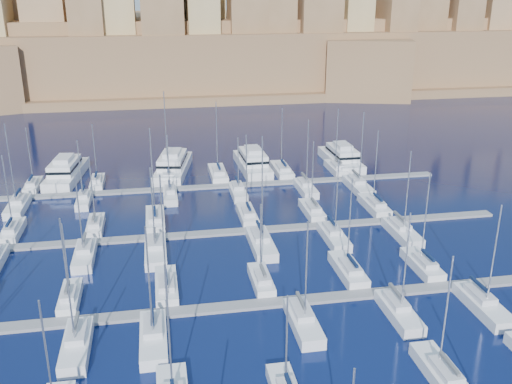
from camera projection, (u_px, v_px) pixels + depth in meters
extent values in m
plane|color=black|center=(256.00, 260.00, 80.29)|extent=(600.00, 600.00, 0.00)
cube|color=slate|center=(273.00, 303.00, 69.11)|extent=(84.00, 2.00, 0.40)
cube|color=slate|center=(245.00, 231.00, 89.49)|extent=(84.00, 2.00, 0.40)
cube|color=slate|center=(227.00, 186.00, 109.86)|extent=(84.00, 2.00, 0.40)
cylinder|color=#9EA0A8|center=(47.00, 358.00, 48.07)|extent=(0.18, 0.18, 11.01)
cylinder|color=#9EA0A8|center=(169.00, 331.00, 49.83)|extent=(0.18, 0.18, 13.12)
cylinder|color=#9EA0A8|center=(287.00, 343.00, 51.35)|extent=(0.18, 0.18, 9.62)
cube|color=white|center=(440.00, 374.00, 55.86)|extent=(2.65, 8.84, 1.64)
cube|color=silver|center=(446.00, 370.00, 54.65)|extent=(1.86, 3.98, 0.70)
cylinder|color=#9EA0A8|center=(446.00, 312.00, 53.99)|extent=(0.18, 0.18, 11.82)
cube|color=#595B60|center=(450.00, 364.00, 53.88)|extent=(0.35, 3.54, 0.35)
cube|color=white|center=(70.00, 299.00, 69.47)|extent=(2.32, 7.72, 1.59)
cube|color=silver|center=(68.00, 294.00, 68.37)|extent=(1.62, 3.47, 0.70)
cylinder|color=#9EA0A8|center=(66.00, 258.00, 68.03)|extent=(0.18, 0.18, 9.02)
cube|color=#595B60|center=(67.00, 287.00, 67.65)|extent=(0.35, 3.09, 0.35)
cube|color=white|center=(166.00, 287.00, 72.03)|extent=(2.73, 9.08, 1.65)
cube|color=silver|center=(166.00, 283.00, 70.79)|extent=(1.91, 4.09, 0.70)
cylinder|color=#9EA0A8|center=(163.00, 229.00, 69.79)|extent=(0.18, 0.18, 14.05)
cube|color=#0C1A3A|center=(166.00, 277.00, 70.01)|extent=(0.35, 3.63, 0.35)
cube|color=white|center=(261.00, 282.00, 73.52)|extent=(2.38, 7.94, 1.60)
cube|color=silver|center=(262.00, 276.00, 72.39)|extent=(1.67, 3.57, 0.70)
cylinder|color=#9EA0A8|center=(261.00, 240.00, 71.96)|extent=(0.18, 0.18, 9.76)
cube|color=#595B60|center=(263.00, 271.00, 71.67)|extent=(0.35, 3.18, 0.35)
cube|color=white|center=(348.00, 271.00, 76.18)|extent=(2.83, 9.42, 1.67)
cube|color=silver|center=(351.00, 266.00, 74.91)|extent=(1.98, 4.24, 0.70)
cylinder|color=#9EA0A8|center=(350.00, 222.00, 74.29)|extent=(0.18, 0.18, 12.06)
cube|color=#0C1A3A|center=(352.00, 261.00, 74.12)|extent=(0.35, 3.77, 0.35)
cube|color=white|center=(422.00, 266.00, 77.66)|extent=(2.65, 8.85, 1.64)
cube|color=silver|center=(426.00, 261.00, 76.44)|extent=(1.86, 3.98, 0.70)
cylinder|color=#9EA0A8|center=(426.00, 217.00, 75.70)|extent=(0.18, 0.18, 12.34)
cube|color=#0C1A3A|center=(428.00, 255.00, 75.68)|extent=(0.35, 3.54, 0.35)
cube|color=white|center=(77.00, 347.00, 60.06)|extent=(2.78, 9.27, 1.66)
cube|color=silver|center=(76.00, 333.00, 60.51)|extent=(1.95, 4.17, 0.70)
cylinder|color=#9EA0A8|center=(68.00, 283.00, 56.96)|extent=(0.18, 0.18, 14.05)
cube|color=#595B60|center=(76.00, 322.00, 60.59)|extent=(0.35, 3.71, 0.35)
cube|color=white|center=(154.00, 340.00, 61.27)|extent=(2.86, 9.52, 1.68)
cube|color=silver|center=(153.00, 326.00, 61.75)|extent=(2.00, 4.29, 0.70)
cylinder|color=#9EA0A8|center=(149.00, 283.00, 58.40)|extent=(0.18, 0.18, 12.63)
cube|color=#0C1A3A|center=(152.00, 315.00, 61.83)|extent=(0.35, 3.81, 0.35)
cube|color=white|center=(303.00, 324.00, 64.24)|extent=(2.73, 9.11, 1.66)
cube|color=silver|center=(302.00, 310.00, 64.68)|extent=(1.91, 4.10, 0.70)
cylinder|color=#9EA0A8|center=(306.00, 272.00, 61.52)|extent=(0.18, 0.18, 11.88)
cube|color=#595B60|center=(301.00, 300.00, 64.75)|extent=(0.35, 3.64, 0.35)
cube|color=white|center=(399.00, 314.00, 66.24)|extent=(2.68, 8.93, 1.65)
cube|color=silver|center=(397.00, 301.00, 66.67)|extent=(1.87, 4.02, 0.70)
cylinder|color=#9EA0A8|center=(406.00, 263.00, 63.51)|extent=(0.18, 0.18, 11.99)
cube|color=#595B60|center=(396.00, 291.00, 66.72)|extent=(0.35, 3.57, 0.35)
cube|color=white|center=(483.00, 307.00, 67.61)|extent=(2.91, 9.70, 1.69)
cube|color=silver|center=(480.00, 294.00, 68.11)|extent=(2.04, 4.37, 0.70)
cylinder|color=#9EA0A8|center=(494.00, 255.00, 64.79)|extent=(0.18, 0.18, 12.31)
cube|color=#0C1A3A|center=(479.00, 284.00, 68.20)|extent=(0.35, 3.88, 0.35)
cube|color=white|center=(13.00, 232.00, 88.32)|extent=(2.55, 8.51, 1.63)
cube|color=silver|center=(11.00, 227.00, 87.14)|extent=(1.79, 3.83, 0.70)
cylinder|color=#9EA0A8|center=(7.00, 192.00, 86.50)|extent=(0.18, 0.18, 11.44)
cube|color=#0C1A3A|center=(9.00, 222.00, 86.39)|extent=(0.35, 3.40, 0.35)
cube|color=white|center=(96.00, 227.00, 90.26)|extent=(2.46, 8.20, 1.61)
cube|color=silver|center=(94.00, 222.00, 89.11)|extent=(1.72, 3.69, 0.70)
cylinder|color=#9EA0A8|center=(92.00, 190.00, 88.56)|extent=(0.18, 0.18, 10.66)
cube|color=#595B60|center=(94.00, 217.00, 88.37)|extent=(0.35, 3.28, 0.35)
cube|color=white|center=(155.00, 221.00, 92.58)|extent=(2.96, 9.88, 1.69)
cube|color=silver|center=(155.00, 216.00, 91.26)|extent=(2.07, 4.45, 0.70)
cylinder|color=#9EA0A8|center=(152.00, 172.00, 90.30)|extent=(0.18, 0.18, 14.42)
cube|color=#0C1A3A|center=(155.00, 211.00, 90.44)|extent=(0.35, 3.95, 0.35)
cube|color=white|center=(247.00, 216.00, 94.54)|extent=(2.61, 8.70, 1.63)
cube|color=silver|center=(248.00, 211.00, 93.34)|extent=(1.83, 3.91, 0.70)
cylinder|color=#9EA0A8|center=(247.00, 173.00, 92.48)|extent=(0.18, 0.18, 12.91)
cube|color=#0C1A3A|center=(248.00, 206.00, 92.58)|extent=(0.35, 3.48, 0.35)
cube|color=white|center=(312.00, 211.00, 96.43)|extent=(2.63, 8.77, 1.64)
cube|color=silver|center=(314.00, 207.00, 95.22)|extent=(1.84, 3.95, 0.70)
cylinder|color=#9EA0A8|center=(313.00, 174.00, 94.64)|extent=(0.18, 0.18, 11.30)
cube|color=#595B60|center=(315.00, 202.00, 94.46)|extent=(0.35, 3.51, 0.35)
cube|color=white|center=(374.00, 206.00, 98.62)|extent=(2.85, 9.49, 1.67)
cube|color=silver|center=(376.00, 202.00, 97.34)|extent=(1.99, 4.27, 0.70)
cylinder|color=#9EA0A8|center=(376.00, 166.00, 96.65)|extent=(0.18, 0.18, 12.53)
cube|color=#0C1A3A|center=(378.00, 197.00, 96.54)|extent=(0.35, 3.80, 0.35)
cube|color=white|center=(85.00, 256.00, 80.28)|extent=(2.73, 9.11, 1.66)
cube|color=silver|center=(84.00, 246.00, 80.72)|extent=(1.91, 4.10, 0.70)
cylinder|color=#9EA0A8|center=(79.00, 215.00, 77.64)|extent=(0.18, 0.18, 11.43)
cube|color=#595B60|center=(84.00, 238.00, 80.79)|extent=(0.35, 3.65, 0.35)
cube|color=white|center=(156.00, 252.00, 81.49)|extent=(3.01, 10.04, 1.70)
cube|color=silver|center=(155.00, 242.00, 82.01)|extent=(2.11, 4.52, 0.70)
cylinder|color=#9EA0A8|center=(153.00, 209.00, 78.69)|extent=(0.18, 0.18, 12.03)
cube|color=#595B60|center=(155.00, 234.00, 82.12)|extent=(0.35, 4.01, 0.35)
cube|color=white|center=(261.00, 245.00, 83.89)|extent=(3.11, 10.36, 1.72)
cube|color=silver|center=(260.00, 234.00, 84.44)|extent=(2.18, 4.66, 0.70)
cylinder|color=#9EA0A8|center=(262.00, 190.00, 80.46)|extent=(0.18, 0.18, 15.71)
cube|color=#0C1A3A|center=(259.00, 226.00, 84.56)|extent=(0.35, 4.14, 0.35)
cube|color=white|center=(334.00, 238.00, 86.26)|extent=(2.79, 9.30, 1.67)
cube|color=silver|center=(332.00, 228.00, 86.72)|extent=(1.95, 4.19, 0.70)
cylinder|color=#9EA0A8|center=(337.00, 197.00, 83.57)|extent=(0.18, 0.18, 11.71)
cube|color=#0C1A3A|center=(332.00, 221.00, 86.80)|extent=(0.35, 3.72, 0.35)
cube|color=white|center=(402.00, 233.00, 87.84)|extent=(2.94, 9.80, 1.69)
cube|color=silver|center=(400.00, 224.00, 88.34)|extent=(2.06, 4.41, 0.70)
cylinder|color=#9EA0A8|center=(407.00, 191.00, 84.99)|extent=(0.18, 0.18, 12.43)
cube|color=#595B60|center=(399.00, 216.00, 88.44)|extent=(0.35, 3.92, 0.35)
cube|color=white|center=(33.00, 187.00, 108.43)|extent=(2.47, 8.23, 1.61)
cube|color=silver|center=(32.00, 182.00, 107.27)|extent=(1.73, 3.70, 0.70)
cylinder|color=#9EA0A8|center=(29.00, 155.00, 106.74)|extent=(0.18, 0.18, 10.60)
cube|color=#0C1A3A|center=(31.00, 178.00, 106.54)|extent=(0.35, 3.29, 0.35)
cube|color=white|center=(97.00, 183.00, 110.34)|extent=(2.43, 8.09, 1.60)
cube|color=silver|center=(97.00, 179.00, 109.20)|extent=(1.70, 3.64, 0.70)
cylinder|color=#9EA0A8|center=(95.00, 152.00, 108.62)|extent=(0.18, 0.18, 10.74)
cube|color=#0C1A3A|center=(96.00, 174.00, 108.47)|extent=(0.35, 3.24, 0.35)
cube|color=white|center=(168.00, 177.00, 113.72)|extent=(3.16, 10.54, 1.73)
cube|color=silver|center=(168.00, 173.00, 112.34)|extent=(2.21, 4.74, 0.70)
cylinder|color=#9EA0A8|center=(166.00, 133.00, 111.18)|extent=(0.18, 0.18, 16.15)
cube|color=#0C1A3A|center=(168.00, 169.00, 111.49)|extent=(0.35, 4.22, 0.35)
cube|color=white|center=(218.00, 174.00, 115.32)|extent=(3.12, 10.42, 1.72)
cube|color=silver|center=(218.00, 170.00, 113.95)|extent=(2.19, 4.69, 0.70)
cylinder|color=#9EA0A8|center=(217.00, 136.00, 113.17)|extent=(0.18, 0.18, 13.84)
cube|color=#0C1A3A|center=(219.00, 166.00, 113.11)|extent=(0.35, 4.17, 0.35)
cube|color=white|center=(282.00, 171.00, 117.46)|extent=(3.08, 10.27, 1.71)
cube|color=silver|center=(283.00, 167.00, 116.10)|extent=(2.16, 4.62, 0.70)
cylinder|color=#9EA0A8|center=(282.00, 138.00, 115.58)|extent=(0.18, 0.18, 12.14)
cube|color=#0C1A3A|center=(284.00, 163.00, 115.27)|extent=(0.35, 4.11, 0.35)
cube|color=white|center=(336.00, 169.00, 118.87)|extent=(2.75, 9.18, 1.66)
cube|color=silver|center=(338.00, 165.00, 117.62)|extent=(1.93, 4.13, 0.70)
cylinder|color=#9EA0A8|center=(337.00, 137.00, 117.01)|extent=(0.18, 0.18, 11.82)
cube|color=#595B60|center=(339.00, 161.00, 116.84)|extent=(0.35, 3.67, 0.35)
cube|color=white|center=(18.00, 207.00, 98.16)|extent=(2.91, 9.69, 1.68)
cube|color=silver|center=(18.00, 199.00, 98.66)|extent=(2.03, 4.36, 0.70)
cylinder|color=#9EA0A8|center=(10.00, 165.00, 95.06)|extent=(0.18, 0.18, 13.96)
cube|color=#0C1A3A|center=(18.00, 192.00, 98.75)|extent=(0.35, 3.87, 0.35)
cube|color=white|center=(84.00, 202.00, 100.93)|extent=(2.30, 7.68, 1.58)
cube|color=silver|center=(84.00, 194.00, 101.25)|extent=(1.61, 3.46, 0.70)
cylinder|color=#9EA0A8|center=(80.00, 170.00, 98.52)|extent=(0.18, 0.18, 10.53)
cube|color=#0C1A3A|center=(83.00, 188.00, 101.25)|extent=(0.35, 3.07, 0.35)
cube|color=white|center=(170.00, 197.00, 103.24)|extent=(2.44, 8.13, 1.61)
cube|color=silver|center=(170.00, 189.00, 103.60)|extent=(1.71, 3.66, 0.70)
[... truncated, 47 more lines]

